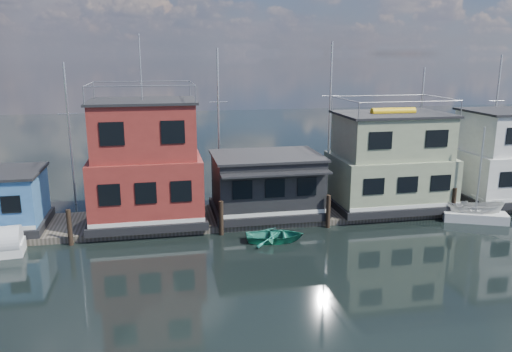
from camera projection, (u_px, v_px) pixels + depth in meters
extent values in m
plane|color=black|center=(331.00, 297.00, 23.31)|extent=(160.00, 160.00, 0.00)
cube|color=#595147|center=(273.00, 214.00, 34.70)|extent=(48.00, 5.00, 0.40)
cube|color=black|center=(148.00, 215.00, 33.00)|extent=(7.40, 5.90, 0.50)
cube|color=maroon|center=(147.00, 185.00, 32.49)|extent=(7.00, 5.50, 3.74)
cube|color=maroon|center=(144.00, 130.00, 31.63)|extent=(6.30, 4.95, 3.46)
cube|color=black|center=(142.00, 101.00, 31.20)|extent=(6.65, 5.23, 0.16)
cylinder|color=silver|center=(140.00, 67.00, 30.71)|extent=(0.08, 0.08, 4.00)
cube|color=black|center=(266.00, 208.00, 34.50)|extent=(7.40, 5.40, 0.50)
cube|color=black|center=(267.00, 181.00, 34.04)|extent=(7.00, 5.00, 3.40)
cube|color=black|center=(267.00, 156.00, 33.61)|extent=(7.30, 5.30, 0.16)
cube|color=black|center=(276.00, 174.00, 31.08)|extent=(7.00, 1.20, 0.12)
cube|color=black|center=(387.00, 201.00, 36.19)|extent=(8.40, 5.90, 0.50)
cube|color=gray|center=(389.00, 177.00, 35.76)|extent=(8.00, 5.50, 3.12)
cube|color=gray|center=(392.00, 136.00, 35.04)|extent=(7.20, 4.95, 2.88)
cube|color=black|center=(393.00, 114.00, 34.68)|extent=(7.60, 5.23, 0.16)
cylinder|color=yellow|center=(393.00, 112.00, 34.64)|extent=(3.20, 0.56, 0.56)
cube|color=black|center=(509.00, 194.00, 38.07)|extent=(8.40, 5.90, 0.50)
cube|color=silver|center=(512.00, 171.00, 37.64)|extent=(8.00, 5.50, 3.12)
cylinder|color=#2D2116|center=(70.00, 228.00, 29.38)|extent=(0.28, 0.28, 2.20)
cylinder|color=#2D2116|center=(221.00, 218.00, 31.07)|extent=(0.28, 0.28, 2.20)
cylinder|color=#2D2116|center=(328.00, 211.00, 32.38)|extent=(0.28, 0.28, 2.20)
cylinder|color=#2D2116|center=(454.00, 204.00, 34.07)|extent=(0.28, 0.28, 2.20)
cylinder|color=silver|center=(70.00, 135.00, 36.59)|extent=(0.16, 0.16, 10.50)
cylinder|color=silver|center=(68.00, 114.00, 36.21)|extent=(1.40, 0.06, 0.06)
cylinder|color=silver|center=(219.00, 124.00, 38.53)|extent=(0.16, 0.16, 11.50)
cylinder|color=silver|center=(218.00, 102.00, 38.12)|extent=(1.40, 0.06, 0.06)
cylinder|color=silver|center=(330.00, 118.00, 40.16)|extent=(0.16, 0.16, 12.00)
cylinder|color=silver|center=(330.00, 96.00, 39.74)|extent=(1.40, 0.06, 0.06)
cylinder|color=silver|center=(420.00, 128.00, 41.90)|extent=(0.16, 0.16, 10.00)
cylinder|color=silver|center=(421.00, 110.00, 41.55)|extent=(1.40, 0.06, 0.06)
cylinder|color=silver|center=(495.00, 120.00, 43.10)|extent=(0.16, 0.16, 11.00)
cylinder|color=silver|center=(497.00, 101.00, 42.71)|extent=(1.40, 0.06, 0.06)
imported|color=#24846B|center=(275.00, 236.00, 30.14)|extent=(3.80, 2.90, 0.73)
cube|color=silver|center=(475.00, 217.00, 33.77)|extent=(4.30, 2.83, 0.64)
cylinder|color=silver|center=(480.00, 171.00, 33.00)|extent=(0.12, 0.12, 5.82)
cube|color=silver|center=(477.00, 197.00, 33.43)|extent=(0.54, 1.19, 0.05)
imported|color=silver|center=(475.00, 210.00, 33.89)|extent=(3.94, 2.72, 1.42)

